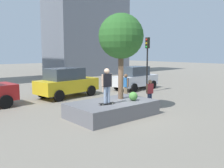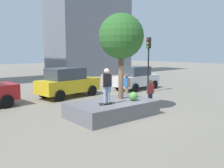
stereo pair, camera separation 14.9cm
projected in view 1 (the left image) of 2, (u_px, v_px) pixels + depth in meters
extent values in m
plane|color=gray|center=(122.00, 116.00, 12.54)|extent=(120.00, 120.00, 0.00)
cube|color=slate|center=(112.00, 109.00, 12.40)|extent=(4.31, 2.64, 0.75)
cylinder|color=brown|center=(121.00, 74.00, 12.98)|extent=(0.28, 0.28, 2.66)
sphere|color=#2D6628|center=(121.00, 36.00, 12.72)|extent=(2.36, 2.36, 2.36)
sphere|color=#4C8C3D|center=(133.00, 96.00, 12.61)|extent=(0.45, 0.45, 0.45)
cube|color=black|center=(107.00, 103.00, 11.67)|extent=(0.83, 0.36, 0.02)
sphere|color=beige|center=(111.00, 103.00, 11.87)|extent=(0.06, 0.06, 0.06)
sphere|color=beige|center=(112.00, 104.00, 11.73)|extent=(0.06, 0.06, 0.06)
sphere|color=beige|center=(101.00, 104.00, 11.62)|extent=(0.06, 0.06, 0.06)
sphere|color=beige|center=(103.00, 105.00, 11.48)|extent=(0.06, 0.06, 0.06)
cylinder|color=#8C9EB7|center=(105.00, 95.00, 11.57)|extent=(0.14, 0.14, 0.78)
cylinder|color=#8C9EB7|center=(108.00, 95.00, 11.67)|extent=(0.14, 0.14, 0.78)
cube|color=black|center=(107.00, 80.00, 11.53)|extent=(0.46, 0.23, 0.61)
cylinder|color=#D8AD8C|center=(103.00, 80.00, 11.40)|extent=(0.10, 0.10, 0.58)
cylinder|color=#D8AD8C|center=(111.00, 80.00, 11.66)|extent=(0.10, 0.10, 0.58)
sphere|color=#D8AD8C|center=(107.00, 71.00, 11.47)|extent=(0.26, 0.26, 0.26)
cylinder|color=black|center=(6.00, 102.00, 14.04)|extent=(0.81, 0.30, 0.80)
cube|color=gold|center=(67.00, 85.00, 17.67)|extent=(4.75, 2.50, 0.91)
cube|color=#38424C|center=(65.00, 74.00, 17.39)|extent=(2.74, 2.00, 0.82)
cylinder|color=black|center=(75.00, 88.00, 19.43)|extent=(0.79, 0.33, 0.77)
cylinder|color=black|center=(91.00, 91.00, 18.17)|extent=(0.79, 0.33, 0.77)
cylinder|color=black|center=(43.00, 93.00, 17.28)|extent=(0.79, 0.33, 0.77)
cylinder|color=black|center=(59.00, 96.00, 16.03)|extent=(0.79, 0.33, 0.77)
cube|color=white|center=(136.00, 80.00, 21.27)|extent=(4.49, 2.28, 0.86)
cube|color=#38424C|center=(134.00, 71.00, 21.01)|extent=(2.58, 1.85, 0.78)
cylinder|color=black|center=(137.00, 83.00, 22.94)|extent=(0.75, 0.30, 0.73)
cylinder|color=black|center=(153.00, 85.00, 21.71)|extent=(0.75, 0.30, 0.73)
cylinder|color=black|center=(117.00, 86.00, 20.94)|extent=(0.75, 0.30, 0.73)
cylinder|color=black|center=(134.00, 88.00, 19.72)|extent=(0.75, 0.30, 0.73)
cylinder|color=black|center=(147.00, 71.00, 19.50)|extent=(0.12, 0.12, 3.53)
cube|color=black|center=(148.00, 43.00, 19.21)|extent=(0.26, 0.30, 0.85)
sphere|color=red|center=(146.00, 40.00, 19.08)|extent=(0.14, 0.14, 0.14)
sphere|color=gold|center=(146.00, 43.00, 19.11)|extent=(0.14, 0.14, 0.14)
sphere|color=green|center=(146.00, 47.00, 19.15)|extent=(0.14, 0.14, 0.14)
cylinder|color=navy|center=(151.00, 99.00, 14.88)|extent=(0.14, 0.14, 0.75)
cylinder|color=navy|center=(149.00, 100.00, 14.78)|extent=(0.14, 0.14, 0.75)
cube|color=#B23338|center=(150.00, 89.00, 14.75)|extent=(0.44, 0.23, 0.59)
cylinder|color=#9E7251|center=(153.00, 88.00, 14.87)|extent=(0.09, 0.09, 0.56)
cylinder|color=#9E7251|center=(147.00, 89.00, 14.62)|extent=(0.09, 0.09, 0.56)
sphere|color=#9E7251|center=(150.00, 82.00, 14.69)|extent=(0.24, 0.24, 0.24)
cylinder|color=black|center=(105.00, 99.00, 14.69)|extent=(0.15, 0.15, 0.81)
cylinder|color=black|center=(107.00, 99.00, 14.82)|extent=(0.15, 0.15, 0.81)
cube|color=#2D6BB2|center=(106.00, 87.00, 14.66)|extent=(0.46, 0.20, 0.64)
cylinder|color=#D8AD8C|center=(103.00, 87.00, 14.50)|extent=(0.10, 0.10, 0.60)
cylinder|color=#D8AD8C|center=(109.00, 87.00, 14.81)|extent=(0.10, 0.10, 0.60)
sphere|color=#D8AD8C|center=(106.00, 80.00, 14.60)|extent=(0.27, 0.27, 0.27)
cylinder|color=#847056|center=(126.00, 93.00, 16.96)|extent=(0.15, 0.15, 0.82)
cylinder|color=#847056|center=(125.00, 93.00, 17.14)|extent=(0.15, 0.15, 0.82)
cube|color=#2D6BB2|center=(126.00, 82.00, 16.95)|extent=(0.28, 0.50, 0.64)
cylinder|color=brown|center=(128.00, 83.00, 16.74)|extent=(0.10, 0.10, 0.61)
cylinder|color=brown|center=(124.00, 82.00, 17.16)|extent=(0.10, 0.10, 0.61)
sphere|color=brown|center=(126.00, 76.00, 16.90)|extent=(0.27, 0.27, 0.27)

